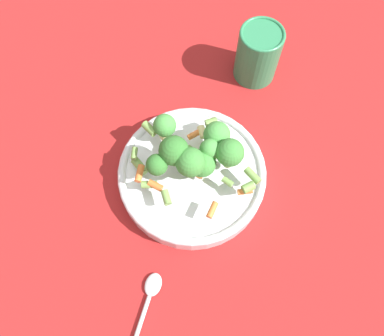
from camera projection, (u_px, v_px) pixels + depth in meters
ground_plane at (192, 179)px, 0.66m from camera, size 3.00×3.00×0.00m
bowl at (192, 174)px, 0.64m from camera, size 0.25×0.25×0.04m
pasta_salad at (194, 153)px, 0.58m from camera, size 0.17×0.22×0.09m
cup at (258, 54)px, 0.70m from camera, size 0.08×0.08×0.11m
spoon at (146, 305)px, 0.57m from camera, size 0.16×0.03×0.01m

